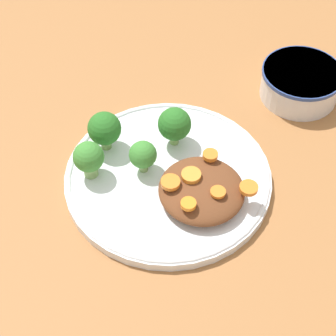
% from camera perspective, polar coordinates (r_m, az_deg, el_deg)
% --- Properties ---
extents(ground_plane, '(4.00, 4.00, 0.00)m').
position_cam_1_polar(ground_plane, '(0.79, -0.00, -1.36)').
color(ground_plane, '#9E6638').
extents(plate, '(0.29, 0.29, 0.02)m').
position_cam_1_polar(plate, '(0.78, -0.00, -0.93)').
color(plate, white).
rests_on(plate, ground_plane).
extents(dip_bowl, '(0.13, 0.13, 0.05)m').
position_cam_1_polar(dip_bowl, '(0.92, 13.32, 8.54)').
color(dip_bowl, silver).
rests_on(dip_bowl, ground_plane).
extents(stew_mound, '(0.12, 0.11, 0.03)m').
position_cam_1_polar(stew_mound, '(0.74, 3.43, -2.27)').
color(stew_mound, brown).
rests_on(stew_mound, plate).
extents(broccoli_floret_0, '(0.04, 0.04, 0.05)m').
position_cam_1_polar(broccoli_floret_0, '(0.76, -2.56, 1.31)').
color(broccoli_floret_0, '#7FA85B').
rests_on(broccoli_floret_0, plate).
extents(broccoli_floret_1, '(0.05, 0.05, 0.06)m').
position_cam_1_polar(broccoli_floret_1, '(0.79, -6.47, 3.95)').
color(broccoli_floret_1, '#759E51').
rests_on(broccoli_floret_1, plate).
extents(broccoli_floret_2, '(0.05, 0.05, 0.06)m').
position_cam_1_polar(broccoli_floret_2, '(0.79, 0.66, 4.44)').
color(broccoli_floret_2, '#7FA85B').
rests_on(broccoli_floret_2, plate).
extents(broccoli_floret_3, '(0.04, 0.04, 0.06)m').
position_cam_1_polar(broccoli_floret_3, '(0.76, -8.05, 1.00)').
color(broccoli_floret_3, '#7FA85B').
rests_on(broccoli_floret_3, plate).
extents(carrot_slice_0, '(0.03, 0.03, 0.01)m').
position_cam_1_polar(carrot_slice_0, '(0.74, 2.37, -0.73)').
color(carrot_slice_0, orange).
rests_on(carrot_slice_0, stew_mound).
extents(carrot_slice_1, '(0.02, 0.02, 0.00)m').
position_cam_1_polar(carrot_slice_1, '(0.72, 5.10, -2.45)').
color(carrot_slice_1, orange).
rests_on(carrot_slice_1, stew_mound).
extents(carrot_slice_2, '(0.02, 0.02, 0.01)m').
position_cam_1_polar(carrot_slice_2, '(0.73, 8.20, -2.01)').
color(carrot_slice_2, orange).
rests_on(carrot_slice_2, stew_mound).
extents(carrot_slice_3, '(0.02, 0.02, 0.01)m').
position_cam_1_polar(carrot_slice_3, '(0.76, 4.32, 1.32)').
color(carrot_slice_3, orange).
rests_on(carrot_slice_3, stew_mound).
extents(carrot_slice_4, '(0.03, 0.03, 0.01)m').
position_cam_1_polar(carrot_slice_4, '(0.73, 0.26, -1.47)').
color(carrot_slice_4, orange).
rests_on(carrot_slice_4, stew_mound).
extents(carrot_slice_5, '(0.02, 0.02, 0.01)m').
position_cam_1_polar(carrot_slice_5, '(0.71, 2.09, -3.67)').
color(carrot_slice_5, orange).
rests_on(carrot_slice_5, stew_mound).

